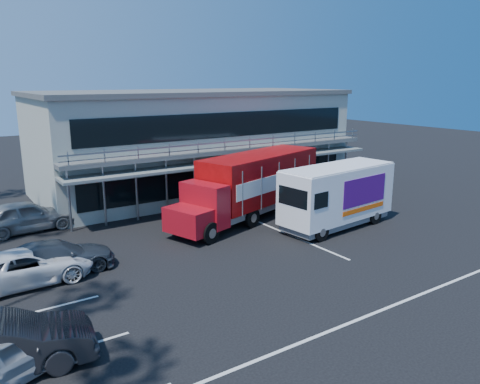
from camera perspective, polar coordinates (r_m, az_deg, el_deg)
ground at (r=22.30m, az=5.91°, el=-7.75°), size 120.00×120.00×0.00m
building at (r=35.20m, az=-5.83°, el=6.28°), size 22.40×12.00×7.30m
red_truck at (r=27.69m, az=1.53°, el=1.03°), size 11.43×5.80×3.76m
white_van at (r=26.47m, az=11.75°, el=-0.36°), size 7.30×3.14×3.46m
parked_car_a at (r=14.91m, az=-27.08°, el=-17.44°), size 4.83×3.39×1.53m
parked_car_c at (r=20.95m, az=-24.52°, el=-8.30°), size 5.17×2.47×1.42m
parked_car_d at (r=21.57m, az=-21.51°, el=-7.41°), size 4.98×2.29×1.41m
parked_car_e at (r=27.92m, az=-24.64°, el=-2.68°), size 5.15×2.26×1.72m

